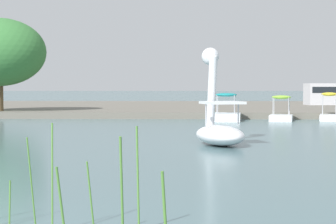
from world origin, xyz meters
TOP-DOWN VIEW (x-y plane):
  - shore_bank_far at (0.00, 41.34)m, footprint 143.57×27.94m
  - swan_boat at (3.78, 12.71)m, footprint 1.96×2.78m
  - pedal_boat_teal at (4.87, 25.66)m, footprint 1.78×2.55m
  - pedal_boat_lime at (7.80, 25.76)m, footprint 1.54×2.10m
  - pedal_boat_yellow at (10.41, 26.11)m, footprint 1.38×2.04m
  - parked_van at (14.61, 42.41)m, footprint 4.52×2.26m
  - reed_clump_foreground at (1.19, 1.23)m, footprint 3.74×1.69m

SIDE VIEW (x-z plane):
  - shore_bank_far at x=0.00m, z-range 0.00..0.37m
  - pedal_boat_teal at x=4.87m, z-range -0.35..1.14m
  - pedal_boat_lime at x=7.80m, z-range -0.28..1.08m
  - pedal_boat_yellow at x=10.41m, z-range -0.30..1.21m
  - reed_clump_foreground at x=1.19m, z-range -0.14..1.25m
  - swan_boat at x=3.78m, z-range -0.88..2.18m
  - parked_van at x=14.61m, z-range 0.44..2.18m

